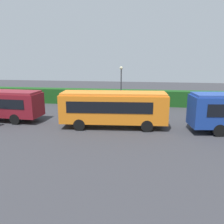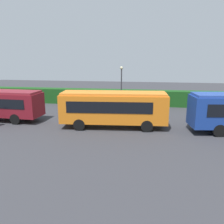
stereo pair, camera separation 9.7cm
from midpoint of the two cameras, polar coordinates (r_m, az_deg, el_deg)
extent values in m
plane|color=#38383D|center=(21.89, 2.55, -2.71)|extent=(76.41, 76.41, 0.00)
cube|color=black|center=(26.18, -25.45, 3.00)|extent=(7.75, 0.41, 0.89)
cylinder|color=black|center=(23.05, -22.89, -1.67)|extent=(1.01, 0.33, 1.00)
cylinder|color=black|center=(24.81, -20.11, -0.40)|extent=(1.01, 0.33, 1.00)
cube|color=orange|center=(20.03, 0.52, 0.98)|extent=(9.40, 3.11, 2.43)
cube|color=orange|center=(19.79, 0.53, 4.70)|extent=(9.11, 2.90, 0.20)
cube|color=black|center=(21.16, -0.09, 2.46)|extent=(7.18, 0.62, 0.97)
cube|color=black|center=(18.82, -0.61, 1.07)|extent=(7.18, 0.62, 0.97)
cube|color=black|center=(20.23, 13.75, 1.56)|extent=(0.20, 1.94, 1.02)
cube|color=silver|center=(20.09, 13.86, 3.63)|extent=(0.15, 1.30, 0.28)
cylinder|color=black|center=(21.42, 8.37, -1.82)|extent=(1.02, 0.36, 1.00)
cylinder|color=black|center=(19.33, 8.83, -3.51)|extent=(1.02, 0.36, 1.00)
cylinder|color=black|center=(21.73, -6.87, -1.55)|extent=(1.02, 0.36, 1.00)
cylinder|color=black|center=(19.68, -8.04, -3.18)|extent=(1.02, 0.36, 1.00)
sphere|color=silver|center=(21.11, 13.33, -1.14)|extent=(0.22, 0.22, 0.22)
sphere|color=silver|center=(19.87, 13.91, -2.09)|extent=(0.22, 0.22, 0.22)
cylinder|color=black|center=(21.77, 23.11, -2.53)|extent=(1.03, 0.41, 1.00)
cylinder|color=black|center=(19.88, 25.34, -4.21)|extent=(1.03, 0.41, 1.00)
cube|color=#194D1A|center=(30.08, 4.35, 3.65)|extent=(50.21, 1.54, 1.98)
cylinder|color=#38383D|center=(26.71, 2.45, 5.45)|extent=(0.14, 0.14, 4.76)
sphere|color=beige|center=(26.47, 2.50, 10.94)|extent=(0.36, 0.36, 0.36)
camera|label=1|loc=(0.05, -89.86, 0.03)|focal=36.60mm
camera|label=2|loc=(0.05, 90.14, -0.03)|focal=36.60mm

